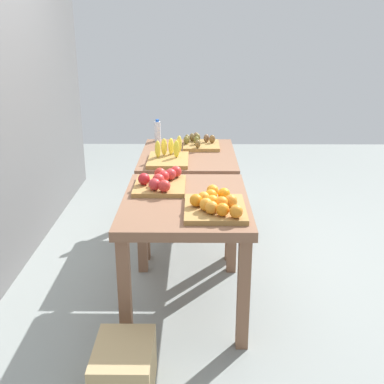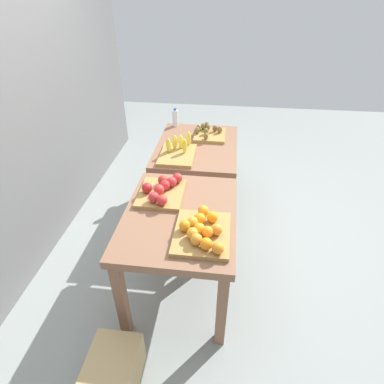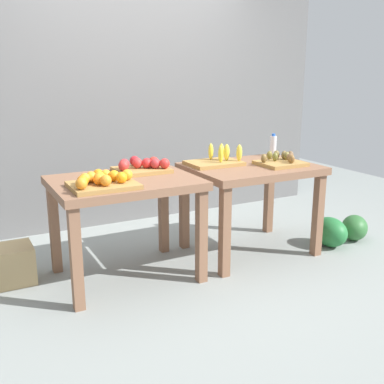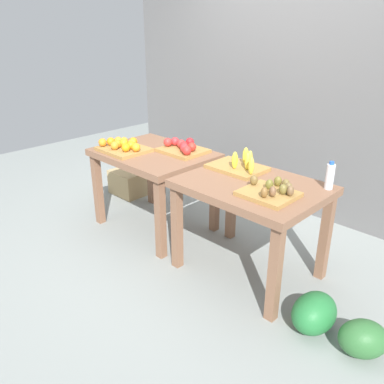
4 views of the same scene
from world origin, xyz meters
TOP-DOWN VIEW (x-y plane):
  - ground_plane at (0.00, 0.00)m, footprint 8.00×8.00m
  - back_wall at (0.00, 1.35)m, footprint 4.40×0.12m
  - display_table_left at (-0.56, 0.00)m, footprint 1.04×0.80m
  - display_table_right at (0.56, 0.00)m, footprint 1.04×0.80m
  - orange_bin at (-0.78, -0.18)m, footprint 0.44×0.36m
  - apple_bin at (-0.35, 0.17)m, footprint 0.41×0.34m
  - banana_crate at (0.31, 0.15)m, footprint 0.45×0.32m
  - kiwi_bin at (0.79, -0.10)m, footprint 0.36×0.33m
  - water_bottle at (1.01, 0.29)m, footprint 0.06×0.06m
  - watermelon_pile at (1.40, -0.23)m, footprint 0.64×0.38m
  - cardboard_produce_box at (-1.40, 0.30)m, footprint 0.40×0.30m

SIDE VIEW (x-z plane):
  - ground_plane at x=0.00m, z-range 0.00..0.00m
  - watermelon_pile at x=1.40m, z-range -0.01..0.26m
  - cardboard_produce_box at x=-1.40m, z-range 0.00..0.28m
  - display_table_left at x=-0.56m, z-range 0.27..1.04m
  - display_table_right at x=0.56m, z-range 0.27..1.04m
  - kiwi_bin at x=0.79m, z-range 0.75..0.85m
  - banana_crate at x=0.31m, z-range 0.72..0.89m
  - apple_bin at x=-0.35m, z-range 0.75..0.86m
  - orange_bin at x=-0.78m, z-range 0.76..0.86m
  - water_bottle at x=1.01m, z-range 0.76..0.96m
  - back_wall at x=0.00m, z-range 0.00..3.00m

